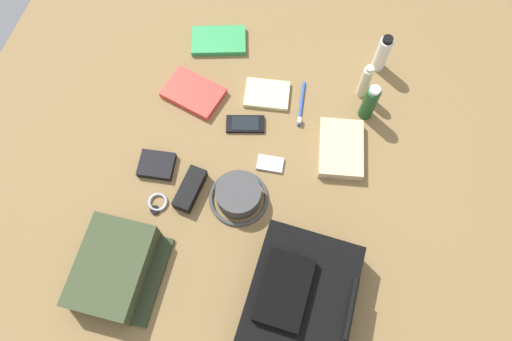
{
  "coord_description": "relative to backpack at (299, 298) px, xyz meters",
  "views": [
    {
      "loc": [
        0.53,
        0.14,
        1.37
      ],
      "look_at": [
        0.0,
        0.0,
        0.04
      ],
      "focal_mm": 32.51,
      "sensor_mm": 36.0,
      "label": 1
    }
  ],
  "objects": [
    {
      "name": "media_player",
      "position": [
        -0.39,
        -0.18,
        -0.05
      ],
      "size": [
        0.06,
        0.09,
        0.01
      ],
      "color": "#B7B7BC",
      "rests_on": "ground_plane"
    },
    {
      "name": "paperback_novel",
      "position": [
        -0.8,
        -0.48,
        -0.05
      ],
      "size": [
        0.17,
        0.22,
        0.02
      ],
      "color": "#2D934C",
      "rests_on": "ground_plane"
    },
    {
      "name": "toiletry_pouch",
      "position": [
        0.06,
        -0.53,
        -0.01
      ],
      "size": [
        0.28,
        0.24,
        0.09
      ],
      "color": "#384228",
      "rests_on": "ground_plane"
    },
    {
      "name": "cell_phone",
      "position": [
        -0.51,
        -0.3,
        -0.05
      ],
      "size": [
        0.09,
        0.14,
        0.01
      ],
      "color": "black",
      "rests_on": "ground_plane"
    },
    {
      "name": "wristwatch",
      "position": [
        -0.17,
        -0.49,
        -0.05
      ],
      "size": [
        0.07,
        0.06,
        0.01
      ],
      "color": "#99999E",
      "rests_on": "ground_plane"
    },
    {
      "name": "toothbrush",
      "position": [
        -0.62,
        -0.14,
        -0.05
      ],
      "size": [
        0.17,
        0.03,
        0.02
      ],
      "color": "blue",
      "rests_on": "ground_plane"
    },
    {
      "name": "folded_towel",
      "position": [
        -0.5,
        0.02,
        -0.04
      ],
      "size": [
        0.22,
        0.17,
        0.04
      ],
      "primitive_type": "cube",
      "rotation": [
        0.0,
        0.0,
        0.18
      ],
      "color": "#C6B289",
      "rests_on": "ground_plane"
    },
    {
      "name": "lotion_bottle",
      "position": [
        -0.73,
        0.05,
        0.01
      ],
      "size": [
        0.03,
        0.03,
        0.15
      ],
      "color": "beige",
      "rests_on": "ground_plane"
    },
    {
      "name": "shampoo_bottle",
      "position": [
        -0.65,
        0.08,
        0.02
      ],
      "size": [
        0.05,
        0.05,
        0.15
      ],
      "color": "#19471E",
      "rests_on": "ground_plane"
    },
    {
      "name": "backpack",
      "position": [
        0.0,
        0.0,
        0.0
      ],
      "size": [
        0.36,
        0.29,
        0.14
      ],
      "color": "black",
      "rests_on": "ground_plane"
    },
    {
      "name": "travel_guidebook",
      "position": [
        -0.57,
        -0.5,
        -0.05
      ],
      "size": [
        0.17,
        0.22,
        0.02
      ],
      "color": "red",
      "rests_on": "ground_plane"
    },
    {
      "name": "sunglasses_case",
      "position": [
        -0.23,
        -0.4,
        -0.04
      ],
      "size": [
        0.15,
        0.07,
        0.04
      ],
      "primitive_type": "cube",
      "rotation": [
        0.0,
        0.0,
        -0.12
      ],
      "color": "black",
      "rests_on": "ground_plane"
    },
    {
      "name": "notepad",
      "position": [
        -0.64,
        -0.26,
        -0.05
      ],
      "size": [
        0.13,
        0.16,
        0.02
      ],
      "primitive_type": "cube",
      "rotation": [
        0.0,
        0.0,
        0.15
      ],
      "color": "beige",
      "rests_on": "ground_plane"
    },
    {
      "name": "toothpaste_tube",
      "position": [
        -0.85,
        0.09,
        0.02
      ],
      "size": [
        0.04,
        0.04,
        0.15
      ],
      "color": "white",
      "rests_on": "ground_plane"
    },
    {
      "name": "ground_plane",
      "position": [
        -0.34,
        -0.22,
        -0.07
      ],
      "size": [
        2.64,
        2.02,
        0.02
      ],
      "primitive_type": "cube",
      "color": "olive",
      "rests_on": "ground"
    },
    {
      "name": "wallet",
      "position": [
        -0.29,
        -0.53,
        -0.05
      ],
      "size": [
        0.1,
        0.12,
        0.02
      ],
      "primitive_type": "cube",
      "rotation": [
        0.0,
        0.0,
        0.12
      ],
      "color": "black",
      "rests_on": "ground_plane"
    },
    {
      "name": "bucket_hat",
      "position": [
        -0.25,
        -0.25,
        -0.03
      ],
      "size": [
        0.19,
        0.19,
        0.07
      ],
      "color": "#434343",
      "rests_on": "ground_plane"
    }
  ]
}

